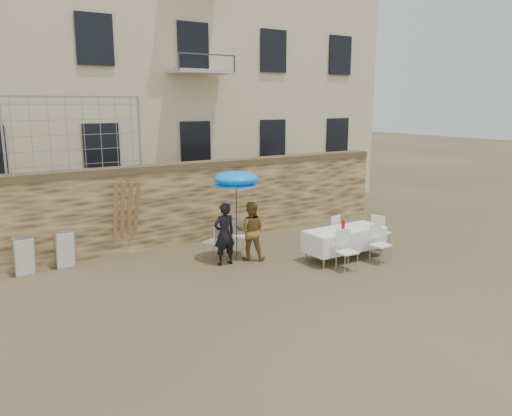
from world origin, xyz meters
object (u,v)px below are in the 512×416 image
couple_chair_right (238,236)px  table_chair_front_left (347,251)px  umbrella (236,181)px  woman_dress (251,231)px  table_chair_side (381,232)px  chair_stack_left (23,254)px  couple_chair_left (214,240)px  table_chair_back (330,232)px  man_suit (224,234)px  chair_stack_right (64,248)px  table_chair_front_right (381,244)px  banquet_table (345,230)px  soda_bottle (343,226)px

couple_chair_right → table_chair_front_left: size_ratio=1.00×
umbrella → woman_dress: bearing=-15.9°
table_chair_side → chair_stack_left: bearing=57.5°
chair_stack_left → couple_chair_left: bearing=-18.3°
couple_chair_left → table_chair_back: (2.99, -0.94, 0.00)m
man_suit → table_chair_side: size_ratio=1.60×
woman_dress → chair_stack_right: size_ratio=1.61×
chair_stack_left → table_chair_side: bearing=-19.9°
couple_chair_right → table_chair_front_right: bearing=153.6°
woman_dress → couple_chair_right: bearing=-49.5°
couple_chair_left → table_chair_side: same height
banquet_table → table_chair_front_right: size_ratio=2.19×
woman_dress → table_chair_front_right: bearing=177.8°
man_suit → chair_stack_left: size_ratio=1.67×
table_chair_front_right → chair_stack_right: bearing=144.5°
chair_stack_right → couple_chair_left: bearing=-22.8°
table_chair_front_right → couple_chair_left: bearing=137.8°
banquet_table → soda_bottle: soda_bottle is taller
couple_chair_left → couple_chair_right: (0.70, 0.00, 0.00)m
couple_chair_right → umbrella: bearing=73.9°
table_chair_back → chair_stack_left: bearing=-32.2°
table_chair_front_right → table_chair_back: size_ratio=1.00×
umbrella → couple_chair_left: umbrella is taller
man_suit → banquet_table: (2.79, -1.19, -0.04)m
table_chair_front_right → man_suit: bearing=144.4°
table_chair_back → table_chair_front_left: bearing=48.5°
couple_chair_right → table_chair_front_right: same height
woman_dress → couple_chair_left: woman_dress is taller
man_suit → couple_chair_right: (0.70, 0.55, -0.29)m
man_suit → table_chair_side: 4.34m
table_chair_back → woman_dress: bearing=-24.2°
umbrella → banquet_table: umbrella is taller
table_chair_back → banquet_table: bearing=61.7°
soda_bottle → table_chair_back: size_ratio=0.27×
woman_dress → chair_stack_right: (-4.07, 1.95, -0.28)m
soda_bottle → table_chair_side: 1.67m
couple_chair_right → table_chair_front_left: 2.90m
table_chair_front_right → table_chair_back: bearing=96.0°
woman_dress → table_chair_front_right: 3.21m
umbrella → banquet_table: 3.00m
table_chair_side → umbrella: bearing=59.9°
table_chair_front_left → woman_dress: bearing=131.7°
man_suit → couple_chair_left: bearing=-89.3°
banquet_table → woman_dress: bearing=149.6°
couple_chair_right → banquet_table: bearing=157.7°
woman_dress → table_chair_side: size_ratio=1.55×
soda_bottle → table_chair_front_left: size_ratio=0.27×
woman_dress → umbrella: 1.32m
banquet_table → chair_stack_right: 6.87m
man_suit → woman_dress: man_suit is taller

